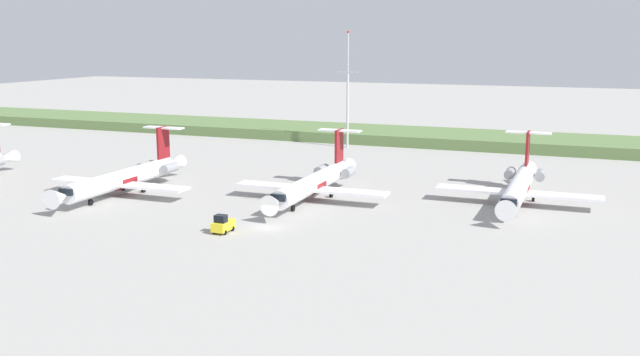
# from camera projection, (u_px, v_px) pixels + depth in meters

# --- Properties ---
(ground_plane) EXTENTS (500.00, 500.00, 0.00)m
(ground_plane) POSITION_uv_depth(u_px,v_px,m) (348.00, 182.00, 115.03)
(ground_plane) COLOR #9E9B96
(grass_berm) EXTENTS (320.00, 20.00, 2.33)m
(grass_berm) POSITION_uv_depth(u_px,v_px,m) (418.00, 137.00, 159.43)
(grass_berm) COLOR #597542
(grass_berm) RESTS_ON ground
(regional_jet_second) EXTENTS (22.81, 31.00, 9.00)m
(regional_jet_second) POSITION_uv_depth(u_px,v_px,m) (125.00, 177.00, 105.80)
(regional_jet_second) COLOR white
(regional_jet_second) RESTS_ON ground
(regional_jet_third) EXTENTS (22.81, 31.00, 9.00)m
(regional_jet_third) POSITION_uv_depth(u_px,v_px,m) (315.00, 182.00, 102.44)
(regional_jet_third) COLOR white
(regional_jet_third) RESTS_ON ground
(regional_jet_fourth) EXTENTS (22.81, 31.00, 9.00)m
(regional_jet_fourth) POSITION_uv_depth(u_px,v_px,m) (519.00, 186.00, 99.88)
(regional_jet_fourth) COLOR white
(regional_jet_fourth) RESTS_ON ground
(antenna_mast) EXTENTS (4.40, 0.50, 24.65)m
(antenna_mast) POSITION_uv_depth(u_px,v_px,m) (348.00, 100.00, 149.44)
(antenna_mast) COLOR #B2B2B7
(antenna_mast) RESTS_ON ground
(baggage_tug) EXTENTS (1.72, 3.20, 2.30)m
(baggage_tug) POSITION_uv_depth(u_px,v_px,m) (223.00, 224.00, 84.99)
(baggage_tug) COLOR yellow
(baggage_tug) RESTS_ON ground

